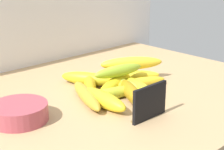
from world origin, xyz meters
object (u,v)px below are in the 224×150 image
object	(u,v)px
fruit_bowl	(19,112)
banana_2	(87,79)
banana_5	(103,99)
banana_6	(90,85)
banana_10	(139,83)
banana_3	(86,95)
banana_0	(132,76)
banana_11	(119,71)
banana_8	(141,89)
banana_12	(132,63)
chalkboard_sign	(149,103)
banana_1	(116,83)
banana_9	(132,93)
banana_7	(113,93)
banana_4	(130,87)

from	to	relation	value
fruit_bowl	banana_2	bearing A→B (deg)	16.19
banana_5	banana_6	xyz separation A→B (cm)	(5.29, 11.30, -0.36)
banana_6	banana_10	xyz separation A→B (cm)	(11.43, -8.50, -0.16)
fruit_bowl	banana_3	distance (cm)	18.89
banana_0	fruit_bowl	bearing A→B (deg)	-178.39
fruit_bowl	banana_11	distance (cm)	32.08
banana_8	banana_12	distance (cm)	13.95
banana_6	chalkboard_sign	bearing A→B (deg)	-94.30
banana_10	banana_6	bearing A→B (deg)	143.37
banana_8	banana_0	bearing A→B (deg)	55.02
banana_1	banana_12	bearing A→B (deg)	16.98
banana_6	banana_9	bearing A→B (deg)	-74.52
banana_7	banana_12	xyz separation A→B (cm)	(15.39, 7.62, 3.70)
banana_5	banana_4	bearing A→B (deg)	9.95
banana_1	banana_12	distance (cm)	10.83
banana_6	banana_12	world-z (taller)	banana_12
banana_9	banana_0	bearing A→B (deg)	42.86
chalkboard_sign	banana_0	size ratio (longest dim) A/B	0.63
banana_1	banana_8	xyz separation A→B (cm)	(2.03, -8.04, -0.03)
fruit_bowl	banana_9	distance (cm)	30.00
banana_6	banana_12	bearing A→B (deg)	-6.05
banana_2	banana_10	size ratio (longest dim) A/B	0.93
banana_5	banana_11	xyz separation A→B (cm)	(12.26, 6.66, 3.39)
banana_7	banana_12	distance (cm)	17.57
chalkboard_sign	banana_10	bearing A→B (deg)	49.59
banana_5	banana_12	xyz separation A→B (cm)	(20.90, 9.64, 3.24)
banana_3	banana_12	size ratio (longest dim) A/B	1.06
chalkboard_sign	banana_6	xyz separation A→B (cm)	(1.81, 24.04, -2.09)
banana_2	banana_3	world-z (taller)	banana_2
chalkboard_sign	banana_9	world-z (taller)	chalkboard_sign
banana_1	banana_9	xyz separation A→B (cm)	(-2.18, -8.45, 0.05)
banana_4	banana_8	distance (cm)	3.65
banana_10	banana_8	bearing A→B (deg)	-130.61
banana_9	banana_1	bearing A→B (deg)	75.55
banana_0	banana_2	bearing A→B (deg)	151.42
banana_2	banana_10	world-z (taller)	banana_2
banana_10	banana_2	bearing A→B (deg)	125.89
banana_4	banana_6	size ratio (longest dim) A/B	1.05
fruit_bowl	banana_8	world-z (taller)	fruit_bowl
banana_7	banana_11	world-z (taller)	banana_11
banana_6	banana_11	world-z (taller)	banana_11
banana_4	banana_9	bearing A→B (deg)	-131.80
banana_0	banana_12	size ratio (longest dim) A/B	0.89
banana_11	banana_12	bearing A→B (deg)	19.03
banana_0	banana_8	world-z (taller)	banana_8
banana_1	banana_10	world-z (taller)	banana_1
banana_2	banana_11	distance (cm)	10.47
banana_11	banana_12	world-z (taller)	banana_12
banana_1	banana_12	world-z (taller)	banana_12
banana_1	banana_7	distance (cm)	7.25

